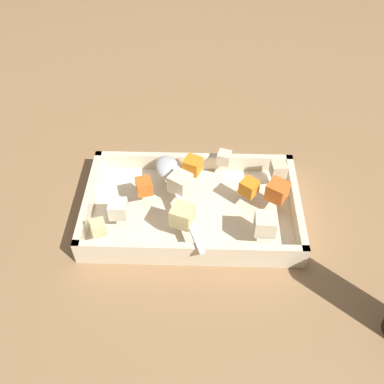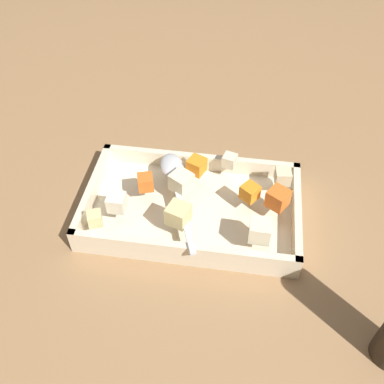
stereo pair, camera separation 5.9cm
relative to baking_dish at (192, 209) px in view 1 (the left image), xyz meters
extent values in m
plane|color=#936D47|center=(0.01, -0.01, -0.01)|extent=(4.00, 4.00, 0.00)
cube|color=beige|center=(0.00, 0.00, -0.01)|extent=(0.37, 0.22, 0.01)
cube|color=beige|center=(0.00, -0.10, 0.02)|extent=(0.37, 0.01, 0.03)
cube|color=beige|center=(0.00, 0.10, 0.02)|extent=(0.37, 0.01, 0.03)
cube|color=beige|center=(-0.18, 0.00, 0.02)|extent=(0.01, 0.22, 0.03)
cube|color=beige|center=(0.18, 0.00, 0.02)|extent=(0.01, 0.22, 0.03)
cube|color=orange|center=(0.10, 0.01, 0.05)|extent=(0.04, 0.04, 0.03)
cube|color=orange|center=(0.00, 0.06, 0.05)|extent=(0.04, 0.04, 0.03)
cube|color=orange|center=(0.14, 0.00, 0.05)|extent=(0.04, 0.04, 0.03)
cube|color=orange|center=(-0.08, 0.01, 0.05)|extent=(0.03, 0.03, 0.03)
cube|color=#E0CC89|center=(-0.01, -0.06, 0.05)|extent=(0.04, 0.04, 0.03)
cube|color=beige|center=(0.12, -0.07, 0.05)|extent=(0.03, 0.03, 0.03)
cube|color=beige|center=(0.15, 0.06, 0.05)|extent=(0.03, 0.03, 0.03)
cube|color=#E0CC89|center=(-0.15, -0.08, 0.04)|extent=(0.03, 0.03, 0.02)
cube|color=beige|center=(-0.02, 0.02, 0.05)|extent=(0.05, 0.05, 0.03)
cube|color=silver|center=(-0.12, -0.04, 0.05)|extent=(0.03, 0.03, 0.03)
cube|color=beige|center=(0.06, 0.09, 0.04)|extent=(0.03, 0.03, 0.02)
ellipsoid|color=silver|center=(-0.04, 0.06, 0.04)|extent=(0.06, 0.08, 0.02)
cube|color=silver|center=(-0.01, -0.05, 0.04)|extent=(0.06, 0.15, 0.01)
camera|label=1|loc=(0.01, -0.50, 0.58)|focal=40.83mm
camera|label=2|loc=(0.07, -0.50, 0.58)|focal=40.83mm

